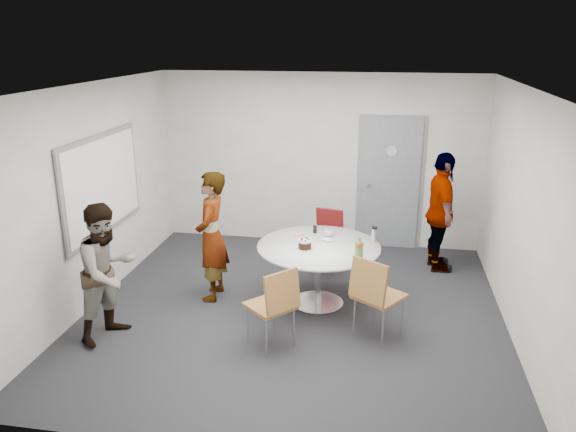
% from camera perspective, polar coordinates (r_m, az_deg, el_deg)
% --- Properties ---
extents(floor, '(5.00, 5.00, 0.00)m').
position_cam_1_polar(floor, '(6.97, 0.59, -9.68)').
color(floor, '#232327').
rests_on(floor, ground).
extents(ceiling, '(5.00, 5.00, 0.00)m').
position_cam_1_polar(ceiling, '(6.19, 0.67, 13.02)').
color(ceiling, silver).
rests_on(ceiling, wall_back).
extents(wall_back, '(5.00, 0.00, 5.00)m').
position_cam_1_polar(wall_back, '(8.85, 3.25, 5.67)').
color(wall_back, '#B5B4AC').
rests_on(wall_back, floor).
extents(wall_left, '(0.00, 5.00, 5.00)m').
position_cam_1_polar(wall_left, '(7.27, -19.22, 1.93)').
color(wall_left, '#B5B4AC').
rests_on(wall_left, floor).
extents(wall_right, '(0.00, 5.00, 5.00)m').
position_cam_1_polar(wall_right, '(6.55, 22.74, -0.18)').
color(wall_right, '#B5B4AC').
rests_on(wall_right, floor).
extents(wall_front, '(5.00, 0.00, 5.00)m').
position_cam_1_polar(wall_front, '(4.18, -4.99, -8.96)').
color(wall_front, '#B5B4AC').
rests_on(wall_front, floor).
extents(door, '(1.02, 0.17, 2.12)m').
position_cam_1_polar(door, '(8.85, 10.30, 3.25)').
color(door, slate).
rests_on(door, wall_back).
extents(whiteboard, '(0.04, 1.90, 1.25)m').
position_cam_1_polar(whiteboard, '(7.40, -18.30, 3.09)').
color(whiteboard, gray).
rests_on(whiteboard, wall_left).
extents(table, '(1.50, 1.50, 1.06)m').
position_cam_1_polar(table, '(6.89, 3.26, -3.90)').
color(table, white).
rests_on(table, floor).
extents(chair_near_left, '(0.65, 0.64, 0.93)m').
position_cam_1_polar(chair_near_left, '(5.96, -1.27, -8.61)').
color(chair_near_left, brown).
rests_on(chair_near_left, floor).
extents(chair_near_right, '(0.66, 0.67, 0.98)m').
position_cam_1_polar(chair_near_right, '(6.18, 8.77, -7.51)').
color(chair_near_right, brown).
rests_on(chair_near_right, floor).
extents(chair_far, '(0.50, 0.53, 0.88)m').
position_cam_1_polar(chair_far, '(8.01, 3.99, -1.77)').
color(chair_far, maroon).
rests_on(chair_far, floor).
extents(person_main, '(0.43, 0.63, 1.66)m').
position_cam_1_polar(person_main, '(7.08, -7.78, -2.07)').
color(person_main, '#A5C6EA').
rests_on(person_main, floor).
extents(person_left, '(0.83, 0.92, 1.55)m').
position_cam_1_polar(person_left, '(6.43, -17.86, -5.42)').
color(person_left, white).
rests_on(person_left, floor).
extents(person_right, '(0.55, 1.05, 1.71)m').
position_cam_1_polar(person_right, '(8.16, 15.25, 0.36)').
color(person_right, black).
rests_on(person_right, floor).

